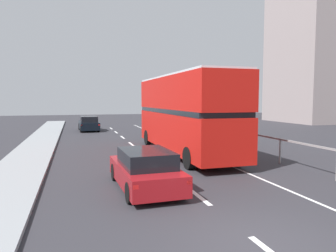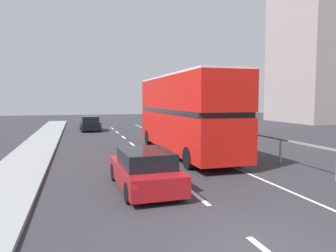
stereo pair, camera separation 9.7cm
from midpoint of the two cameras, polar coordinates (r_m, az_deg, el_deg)
ground_plane at (r=7.61m, az=15.45°, el=-19.79°), size 75.23×120.00×0.10m
lane_paint_markings at (r=15.71m, az=5.14°, el=-6.56°), size 3.32×46.00×0.01m
bridge_side_railing at (r=17.74m, az=15.98°, el=-2.27°), size 0.10×42.00×1.21m
distant_building_block at (r=50.77m, az=27.48°, el=11.47°), size 15.83×10.77×18.88m
double_decker_bus_red at (r=18.01m, az=2.74°, el=2.47°), size 2.68×10.99×4.41m
hatchback_car_near at (r=11.13m, az=-4.36°, el=-7.83°), size 1.96×4.33×1.37m
sedan_car_ahead at (r=32.19m, az=-14.07°, el=0.38°), size 1.93×4.15×1.44m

